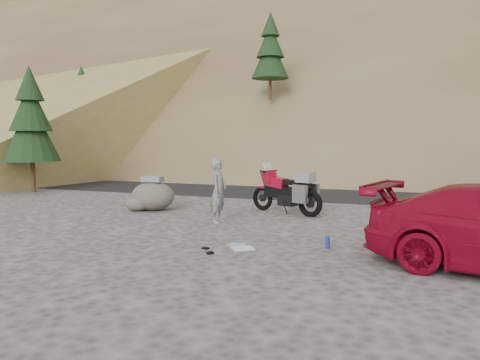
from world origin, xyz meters
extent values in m
plane|color=#45423F|center=(0.00, 0.00, 0.00)|extent=(140.00, 140.00, 0.00)
cube|color=black|center=(0.00, 9.00, 0.00)|extent=(120.00, 7.00, 0.05)
cube|color=brown|center=(2.00, 30.00, 8.00)|extent=(110.00, 51.90, 46.72)
cube|color=brown|center=(2.00, 30.00, 8.30)|extent=(110.00, 43.28, 36.46)
cube|color=brown|center=(2.00, 50.00, 14.00)|extent=(120.00, 40.00, 30.00)
cube|color=#9A8B46|center=(-30.00, 20.00, 2.00)|extent=(45.29, 46.00, 24.26)
cylinder|color=#382314|center=(-4.00, 14.00, 4.90)|extent=(0.17, 0.17, 1.40)
cone|color=black|center=(-4.00, 14.00, 6.44)|extent=(2.00, 2.00, 2.25)
cone|color=black|center=(-4.00, 14.00, 7.29)|extent=(1.50, 1.50, 1.76)
cone|color=black|center=(-4.00, 14.00, 8.15)|extent=(1.00, 1.00, 1.26)
cylinder|color=#382314|center=(-18.00, 16.00, 3.57)|extent=(0.15, 0.15, 1.26)
cone|color=black|center=(-18.00, 16.00, 4.96)|extent=(1.80, 1.80, 2.03)
cone|color=black|center=(-18.00, 16.00, 5.72)|extent=(1.35, 1.35, 1.58)
cone|color=black|center=(-18.00, 16.00, 6.49)|extent=(0.90, 0.90, 1.13)
cylinder|color=#382314|center=(-11.00, 4.50, 0.77)|extent=(0.18, 0.18, 1.54)
cone|color=black|center=(-11.00, 4.50, 2.47)|extent=(2.20, 2.20, 2.47)
cone|color=black|center=(-11.00, 4.50, 3.41)|extent=(1.65, 1.65, 1.93)
cone|color=black|center=(-11.00, 4.50, 4.35)|extent=(1.10, 1.10, 1.39)
torus|color=black|center=(-0.79, 3.19, 0.36)|extent=(0.72, 0.39, 0.73)
cylinder|color=black|center=(-0.79, 3.19, 0.36)|extent=(0.23, 0.14, 0.22)
torus|color=black|center=(0.80, 2.56, 0.36)|extent=(0.77, 0.43, 0.77)
cylinder|color=black|center=(0.80, 2.56, 0.36)|extent=(0.26, 0.17, 0.24)
cylinder|color=black|center=(-0.71, 3.16, 0.77)|extent=(0.41, 0.21, 0.89)
cylinder|color=black|center=(-0.57, 3.10, 1.19)|extent=(0.30, 0.65, 0.05)
cube|color=black|center=(-0.02, 2.89, 0.61)|extent=(1.33, 0.73, 0.33)
cube|color=black|center=(0.08, 2.85, 0.39)|extent=(0.58, 0.49, 0.31)
cube|color=maroon|center=(-0.26, 2.98, 0.88)|extent=(0.66, 0.52, 0.34)
cube|color=maroon|center=(-0.53, 3.09, 1.01)|extent=(0.45, 0.47, 0.39)
cube|color=silver|center=(-0.61, 3.12, 1.30)|extent=(0.24, 0.35, 0.28)
cube|color=black|center=(0.23, 2.79, 0.90)|extent=(0.65, 0.45, 0.13)
cube|color=black|center=(0.62, 2.63, 0.86)|extent=(0.43, 0.33, 0.11)
cube|color=#A3A2A7|center=(0.56, 2.35, 0.64)|extent=(0.46, 0.28, 0.50)
cube|color=#A3A2A7|center=(0.77, 2.88, 0.64)|extent=(0.46, 0.28, 0.50)
cube|color=gray|center=(0.64, 2.63, 1.08)|extent=(0.57, 0.52, 0.29)
cube|color=maroon|center=(-0.79, 3.19, 0.69)|extent=(0.36, 0.24, 0.04)
cylinder|color=black|center=(0.06, 2.64, 0.20)|extent=(0.11, 0.22, 0.40)
cylinder|color=#A3A2A7|center=(0.54, 2.50, 0.44)|extent=(0.50, 0.28, 0.14)
imported|color=gray|center=(-1.16, 0.77, 0.00)|extent=(0.43, 0.62, 1.64)
ellipsoid|color=#504B45|center=(-3.85, 2.01, 0.43)|extent=(1.37, 1.18, 0.86)
cube|color=gray|center=(-3.85, 2.01, 0.95)|extent=(0.72, 0.60, 0.18)
ellipsoid|color=#504B45|center=(-4.20, 1.72, 0.23)|extent=(0.80, 0.73, 0.46)
cube|color=white|center=(0.41, -1.63, 0.01)|extent=(0.55, 0.54, 0.01)
cylinder|color=#1B2CA3|center=(3.08, -0.53, 0.09)|extent=(0.46, 0.22, 0.18)
cylinder|color=#1B2CA3|center=(1.95, -1.01, 0.12)|extent=(0.10, 0.10, 0.24)
cone|color=#AD0B11|center=(2.98, -1.06, 0.08)|extent=(0.14, 0.14, 0.17)
cube|color=black|center=(-0.25, -1.92, 0.02)|extent=(0.15, 0.12, 0.04)
cube|color=black|center=(0.00, -2.24, 0.02)|extent=(0.15, 0.15, 0.04)
cube|color=#8DBDDA|center=(0.18, -1.35, 0.01)|extent=(0.35, 0.26, 0.01)
camera|label=1|loc=(3.61, -9.99, 2.13)|focal=35.00mm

